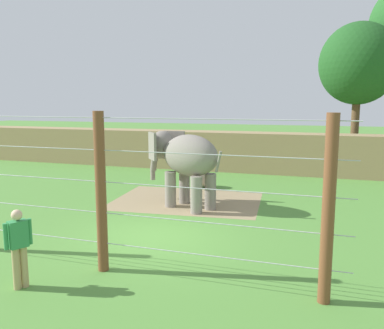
# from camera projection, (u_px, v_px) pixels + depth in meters

# --- Properties ---
(ground_plane) EXTENTS (120.00, 120.00, 0.00)m
(ground_plane) POSITION_uv_depth(u_px,v_px,m) (155.00, 236.00, 11.59)
(ground_plane) COLOR #518938
(dirt_patch) EXTENTS (6.01, 4.80, 0.01)m
(dirt_patch) POSITION_uv_depth(u_px,v_px,m) (187.00, 200.00, 15.83)
(dirt_patch) COLOR #937F5B
(dirt_patch) RESTS_ON ground
(embankment_wall) EXTENTS (36.00, 1.80, 2.17)m
(embankment_wall) POSITION_uv_depth(u_px,v_px,m) (239.00, 151.00, 22.61)
(embankment_wall) COLOR #997F56
(embankment_wall) RESTS_ON ground
(elephant) EXTENTS (3.39, 2.47, 2.74)m
(elephant) POSITION_uv_depth(u_px,v_px,m) (185.00, 158.00, 14.61)
(elephant) COLOR gray
(elephant) RESTS_ON ground
(enrichment_ball) EXTENTS (0.92, 0.92, 0.92)m
(enrichment_ball) POSITION_uv_depth(u_px,v_px,m) (201.00, 177.00, 18.20)
(enrichment_ball) COLOR gray
(enrichment_ball) RESTS_ON ground
(cable_fence) EXTENTS (10.27, 0.24, 3.63)m
(cable_fence) POSITION_uv_depth(u_px,v_px,m) (106.00, 193.00, 8.94)
(cable_fence) COLOR brown
(cable_fence) RESTS_ON ground
(zookeeper) EXTENTS (0.36, 0.57, 1.67)m
(zookeeper) POSITION_uv_depth(u_px,v_px,m) (19.00, 245.00, 8.22)
(zookeeper) COLOR tan
(zookeeper) RESTS_ON ground
(tree_left_of_centre) EXTENTS (4.31, 4.31, 8.21)m
(tree_left_of_centre) POSITION_uv_depth(u_px,v_px,m) (359.00, 64.00, 22.36)
(tree_left_of_centre) COLOR brown
(tree_left_of_centre) RESTS_ON ground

